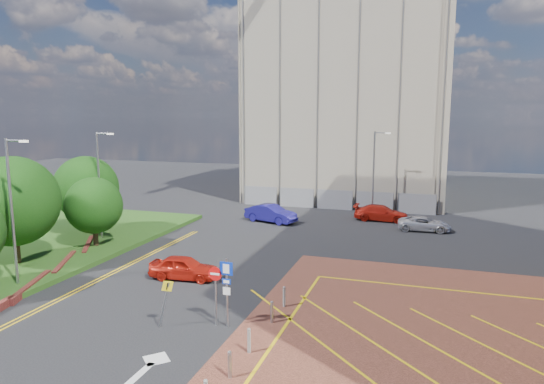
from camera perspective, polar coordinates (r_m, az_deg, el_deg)
The scene contains 18 objects.
ground at distance 22.28m, azimuth -7.55°, elevation -16.28°, with size 140.00×140.00×0.00m, color black.
grass_bed at distance 37.25m, azimuth -29.30°, elevation -6.69°, with size 14.00×32.00×0.30m, color #284E19.
retaining_wall at distance 30.26m, azimuth -26.77°, elevation -9.86°, with size 6.06×20.33×0.40m.
tree_b at distance 33.95m, azimuth -28.18°, elevation -0.96°, with size 5.60×5.60×6.74m.
tree_c at distance 36.44m, azimuth -20.22°, elevation -1.50°, with size 4.00×4.00×4.90m.
tree_d at distance 40.50m, azimuth -21.02°, elevation 0.44°, with size 5.00×5.00×6.08m.
lamp_left_near at distance 29.64m, azimuth -28.23°, elevation -1.45°, with size 1.53×0.16×8.00m.
lamp_left_far at distance 38.34m, azimuth -19.60°, elevation 1.26°, with size 1.53×0.16×8.00m.
lamp_back at distance 46.66m, azimuth 11.96°, elevation 2.51°, with size 1.53×0.16×8.00m.
sign_cluster at distance 22.24m, azimuth -5.85°, elevation -10.84°, with size 1.17×0.12×3.20m.
warning_sign at distance 22.64m, azimuth -12.44°, elevation -12.07°, with size 0.75×0.42×2.25m.
bollard_row at distance 19.87m, azimuth -3.43°, elevation -18.00°, with size 0.14×11.14×0.90m.
construction_building at distance 58.81m, azimuth 9.40°, elevation 10.37°, with size 21.20×19.20×22.00m, color #A39985.
construction_fence at distance 49.50m, azimuth 8.53°, elevation -0.96°, with size 21.60×0.06×2.00m, color gray.
car_red_left at distance 29.15m, azimuth -10.34°, elevation -8.72°, with size 1.61×4.01×1.37m, color red.
car_blue_back at distance 43.44m, azimuth -0.13°, elevation -2.53°, with size 1.67×4.80×1.58m, color navy.
car_red_back at distance 45.14m, azimuth 12.73°, elevation -2.42°, with size 1.98×4.88×1.42m, color red.
car_silver_back at distance 42.19m, azimuth 17.48°, elevation -3.58°, with size 1.97×4.27×1.19m, color silver.
Camera 1 is at (8.79, -18.13, 9.49)m, focal length 32.00 mm.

